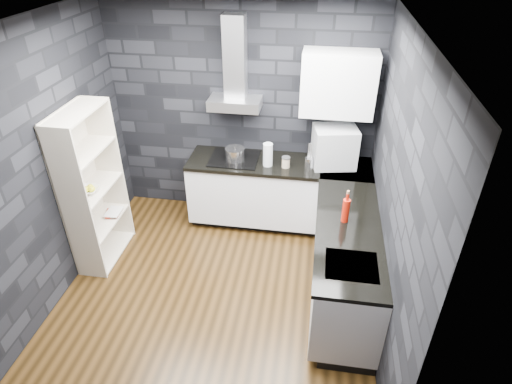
% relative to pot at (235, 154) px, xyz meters
% --- Properties ---
extents(ground, '(3.20, 3.20, 0.00)m').
position_rel_pot_xyz_m(ground, '(0.03, -1.27, -0.98)').
color(ground, '#3B260F').
extents(ceiling, '(3.20, 3.20, 0.00)m').
position_rel_pot_xyz_m(ceiling, '(0.03, -1.27, 1.72)').
color(ceiling, silver).
extents(wall_back, '(3.20, 0.05, 2.70)m').
position_rel_pot_xyz_m(wall_back, '(0.03, 0.36, 0.37)').
color(wall_back, black).
rests_on(wall_back, ground).
extents(wall_front, '(3.20, 0.05, 2.70)m').
position_rel_pot_xyz_m(wall_front, '(0.03, -2.89, 0.37)').
color(wall_front, black).
rests_on(wall_front, ground).
extents(wall_left, '(0.05, 3.20, 2.70)m').
position_rel_pot_xyz_m(wall_left, '(-1.59, -1.27, 0.37)').
color(wall_left, black).
rests_on(wall_left, ground).
extents(wall_right, '(0.05, 3.20, 2.70)m').
position_rel_pot_xyz_m(wall_right, '(1.66, -1.27, 0.37)').
color(wall_right, black).
rests_on(wall_right, ground).
extents(toekick_back, '(2.18, 0.50, 0.10)m').
position_rel_pot_xyz_m(toekick_back, '(0.53, 0.07, -0.93)').
color(toekick_back, black).
rests_on(toekick_back, ground).
extents(toekick_right, '(0.50, 1.78, 0.10)m').
position_rel_pot_xyz_m(toekick_right, '(1.37, -1.17, -0.93)').
color(toekick_right, black).
rests_on(toekick_right, ground).
extents(counter_back_cab, '(2.20, 0.60, 0.76)m').
position_rel_pot_xyz_m(counter_back_cab, '(0.53, 0.03, -0.50)').
color(counter_back_cab, silver).
rests_on(counter_back_cab, ground).
extents(counter_right_cab, '(0.60, 1.80, 0.76)m').
position_rel_pot_xyz_m(counter_right_cab, '(1.33, -1.17, -0.50)').
color(counter_right_cab, silver).
rests_on(counter_right_cab, ground).
extents(counter_back_top, '(2.20, 0.62, 0.04)m').
position_rel_pot_xyz_m(counter_back_top, '(0.53, 0.02, -0.10)').
color(counter_back_top, black).
rests_on(counter_back_top, counter_back_cab).
extents(counter_right_top, '(0.62, 1.80, 0.04)m').
position_rel_pot_xyz_m(counter_right_top, '(1.32, -1.17, -0.10)').
color(counter_right_top, black).
rests_on(counter_right_top, counter_right_cab).
extents(counter_corner_top, '(0.62, 0.62, 0.04)m').
position_rel_pot_xyz_m(counter_corner_top, '(1.33, 0.03, -0.10)').
color(counter_corner_top, black).
rests_on(counter_corner_top, counter_right_cab).
extents(hood_body, '(0.60, 0.34, 0.12)m').
position_rel_pot_xyz_m(hood_body, '(-0.02, 0.16, 0.58)').
color(hood_body, silver).
rests_on(hood_body, wall_back).
extents(hood_chimney, '(0.24, 0.20, 0.90)m').
position_rel_pot_xyz_m(hood_chimney, '(-0.02, 0.23, 1.09)').
color(hood_chimney, silver).
rests_on(hood_chimney, hood_body).
extents(upper_cabinet, '(0.80, 0.35, 0.70)m').
position_rel_pot_xyz_m(upper_cabinet, '(1.13, 0.16, 0.87)').
color(upper_cabinet, white).
rests_on(upper_cabinet, wall_back).
extents(cooktop, '(0.58, 0.50, 0.01)m').
position_rel_pot_xyz_m(cooktop, '(-0.02, 0.03, -0.07)').
color(cooktop, black).
rests_on(cooktop, counter_back_top).
extents(sink_rim, '(0.44, 0.40, 0.01)m').
position_rel_pot_xyz_m(sink_rim, '(1.33, -1.67, -0.08)').
color(sink_rim, silver).
rests_on(sink_rim, counter_right_top).
extents(pot, '(0.26, 0.26, 0.13)m').
position_rel_pot_xyz_m(pot, '(0.00, 0.00, 0.00)').
color(pot, silver).
rests_on(pot, cooktop).
extents(glass_vase, '(0.14, 0.14, 0.28)m').
position_rel_pot_xyz_m(glass_vase, '(0.40, -0.06, 0.06)').
color(glass_vase, silver).
rests_on(glass_vase, counter_back_top).
extents(storage_jar, '(0.10, 0.10, 0.11)m').
position_rel_pot_xyz_m(storage_jar, '(0.62, -0.07, -0.02)').
color(storage_jar, tan).
rests_on(storage_jar, counter_back_top).
extents(utensil_crock, '(0.11, 0.11, 0.13)m').
position_rel_pot_xyz_m(utensil_crock, '(0.89, -0.05, -0.01)').
color(utensil_crock, silver).
rests_on(utensil_crock, counter_back_top).
extents(appliance_garage, '(0.55, 0.46, 0.48)m').
position_rel_pot_xyz_m(appliance_garage, '(1.16, 0.08, 0.15)').
color(appliance_garage, '#B2B5BA').
rests_on(appliance_garage, counter_back_top).
extents(red_bottle, '(0.09, 0.09, 0.24)m').
position_rel_pot_xyz_m(red_bottle, '(1.28, -1.04, 0.04)').
color(red_bottle, '#B0190A').
rests_on(red_bottle, counter_right_top).
extents(bookshelf, '(0.59, 0.87, 1.80)m').
position_rel_pot_xyz_m(bookshelf, '(-1.39, -0.88, -0.08)').
color(bookshelf, beige).
rests_on(bookshelf, ground).
extents(fruit_bowl, '(0.21, 0.21, 0.05)m').
position_rel_pot_xyz_m(fruit_bowl, '(-1.39, -0.95, -0.04)').
color(fruit_bowl, silver).
rests_on(fruit_bowl, bookshelf).
extents(book_red, '(0.15, 0.06, 0.20)m').
position_rel_pot_xyz_m(book_red, '(-1.39, -0.75, -0.41)').
color(book_red, maroon).
rests_on(book_red, bookshelf).
extents(book_second, '(0.16, 0.02, 0.22)m').
position_rel_pot_xyz_m(book_second, '(-1.39, -0.71, -0.38)').
color(book_second, '#B2B2B2').
rests_on(book_second, bookshelf).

